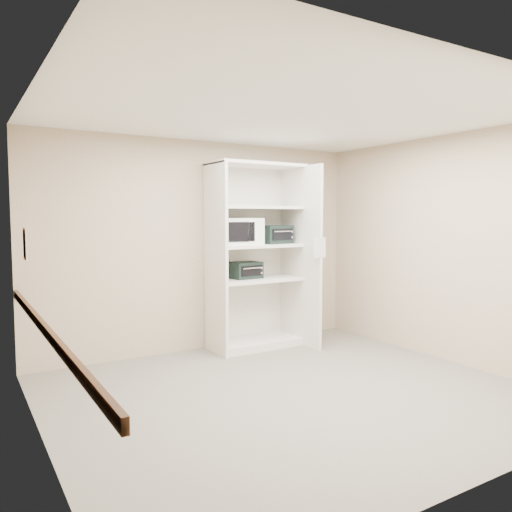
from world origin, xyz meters
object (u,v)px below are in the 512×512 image
toaster_oven_upper (274,234)px  shelving_unit (259,262)px  toaster_oven_lower (245,270)px  microwave (237,231)px

toaster_oven_upper → shelving_unit: bearing=172.3°
shelving_unit → toaster_oven_lower: (-0.18, 0.05, -0.10)m
shelving_unit → toaster_oven_lower: size_ratio=6.21×
toaster_oven_upper → toaster_oven_lower: bearing=165.9°
microwave → toaster_oven_upper: (0.56, -0.02, -0.05)m
toaster_oven_upper → toaster_oven_lower: size_ratio=1.08×
shelving_unit → toaster_oven_upper: 0.44m
toaster_oven_upper → microwave: bearing=170.3°
shelving_unit → microwave: 0.51m
shelving_unit → toaster_oven_upper: size_ratio=5.73×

